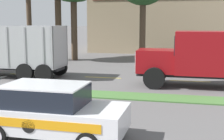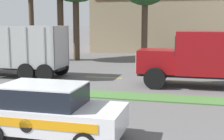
{
  "view_description": "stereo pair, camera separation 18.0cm",
  "coord_description": "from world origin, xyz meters",
  "views": [
    {
      "loc": [
        2.77,
        -3.93,
        3.47
      ],
      "look_at": [
        -0.45,
        9.7,
        1.34
      ],
      "focal_mm": 50.0,
      "sensor_mm": 36.0,
      "label": 1
    },
    {
      "loc": [
        2.94,
        -3.89,
        3.47
      ],
      "look_at": [
        -0.45,
        9.7,
        1.34
      ],
      "focal_mm": 50.0,
      "sensor_mm": 36.0,
      "label": 2
    }
  ],
  "objects": [
    {
      "name": "dump_truck_mid",
      "position": [
        4.79,
        13.38,
        1.6
      ],
      "size": [
        10.63,
        2.58,
        3.57
      ],
      "color": "black",
      "rests_on": "ground_plane"
    },
    {
      "name": "grass_verge",
      "position": [
        0.0,
        10.26,
        0.03
      ],
      "size": [
        120.0,
        1.44,
        0.06
      ],
      "primitive_type": "cube",
      "color": "#477538",
      "rests_on": "ground_plane"
    },
    {
      "name": "centre_line_3",
      "position": [
        -7.7,
        14.98,
        0.0
      ],
      "size": [
        2.4,
        0.14,
        0.01
      ],
      "primitive_type": "cube",
      "color": "yellow",
      "rests_on": "ground_plane"
    },
    {
      "name": "centre_line_4",
      "position": [
        -2.3,
        14.98,
        0.0
      ],
      "size": [
        2.4,
        0.14,
        0.01
      ],
      "primitive_type": "cube",
      "color": "yellow",
      "rests_on": "ground_plane"
    },
    {
      "name": "rally_car",
      "position": [
        -1.07,
        4.41,
        0.86
      ],
      "size": [
        4.36,
        2.04,
        1.7
      ],
      "color": "white",
      "rests_on": "ground_plane"
    },
    {
      "name": "centre_line_5",
      "position": [
        3.1,
        14.98,
        0.0
      ],
      "size": [
        2.4,
        0.14,
        0.01
      ],
      "primitive_type": "cube",
      "color": "yellow",
      "rests_on": "ground_plane"
    },
    {
      "name": "store_building_backdrop",
      "position": [
        4.68,
        36.52,
        3.42
      ],
      "size": [
        25.95,
        12.1,
        6.84
      ],
      "color": "#9E896B",
      "rests_on": "ground_plane"
    }
  ]
}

